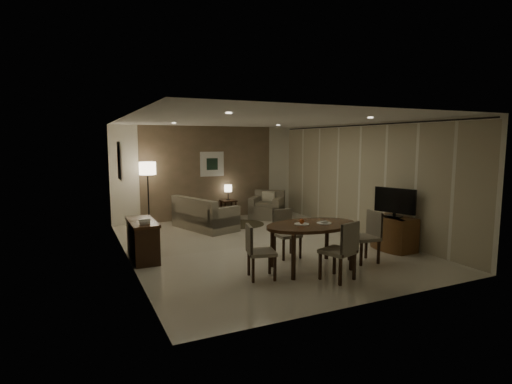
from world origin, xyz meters
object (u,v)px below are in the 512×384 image
chair_right (364,237)px  side_table (228,209)px  chair_near (338,250)px  chair_left (262,252)px  tv_cabinet (394,233)px  chair_far (287,234)px  sofa (205,213)px  armchair (267,205)px  floor_lamp (148,195)px  console_desk (143,240)px  dining_table (312,246)px

chair_right → side_table: bearing=-167.3°
chair_near → side_table: bearing=-111.5°
chair_near → chair_left: bearing=-46.8°
tv_cabinet → chair_left: 3.32m
chair_far → sofa: (-0.66, 3.16, -0.04)m
sofa → armchair: sofa is taller
armchair → floor_lamp: floor_lamp is taller
armchair → side_table: (-1.01, 0.54, -0.13)m
chair_right → floor_lamp: (-3.07, 4.95, 0.38)m
console_desk → chair_far: chair_far is taller
dining_table → chair_far: (-0.04, 0.80, 0.06)m
dining_table → console_desk: bearing=144.9°
chair_left → chair_right: size_ratio=0.95×
sofa → armchair: size_ratio=1.96×
chair_right → sofa: (-1.80, 4.05, -0.06)m
chair_near → chair_left: (-1.09, 0.59, -0.04)m
armchair → chair_near: bearing=-62.3°
floor_lamp → chair_near: bearing=-69.9°
chair_left → sofa: 4.07m
dining_table → chair_near: chair_near is taller
chair_near → armchair: 5.39m
console_desk → floor_lamp: size_ratio=0.70×
console_desk → chair_left: size_ratio=1.33×
floor_lamp → console_desk: bearing=-102.2°
tv_cabinet → dining_table: bearing=-171.4°
chair_far → armchair: chair_far is taller
console_desk → chair_far: bearing=-21.9°
armchair → chair_far: bearing=-68.9°
chair_far → armchair: 4.00m
chair_near → chair_far: 1.48m
dining_table → sofa: bearing=100.0°
chair_far → chair_left: bearing=-137.5°
chair_near → dining_table: bearing=-103.1°
console_desk → chair_right: 4.20m
dining_table → sofa: size_ratio=0.97×
console_desk → chair_near: bearing=-43.2°
side_table → floor_lamp: floor_lamp is taller
chair_far → floor_lamp: (-1.93, 4.06, 0.40)m
chair_far → chair_right: size_ratio=0.97×
tv_cabinet → chair_far: 2.35m
chair_far → side_table: size_ratio=1.71×
chair_left → chair_near: bearing=-105.4°
chair_near → sofa: bearing=-99.0°
chair_far → chair_right: 1.45m
tv_cabinet → chair_near: chair_near is taller
tv_cabinet → armchair: 4.29m
chair_far → dining_table: bearing=-86.9°
chair_left → side_table: bearing=-2.1°
chair_near → chair_far: size_ratio=1.07×
console_desk → armchair: size_ratio=1.33×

